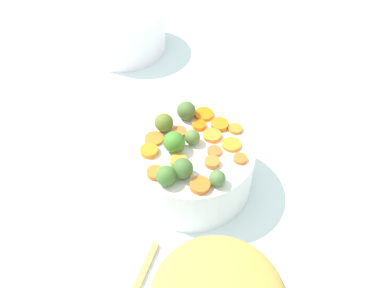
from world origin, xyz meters
name	(u,v)px	position (x,y,z in m)	size (l,w,h in m)	color
tabletop	(181,186)	(0.00, 0.00, 0.01)	(2.40, 2.40, 0.02)	white
serving_bowl_carrots	(192,166)	(0.02, 0.01, 0.07)	(0.24, 0.24, 0.11)	white
carrot_slice_0	(231,145)	(0.08, 0.06, 0.13)	(0.04, 0.04, 0.01)	orange
carrot_slice_1	(154,139)	(-0.05, -0.01, 0.13)	(0.04, 0.04, 0.01)	orange
carrot_slice_2	(240,159)	(0.11, 0.04, 0.13)	(0.03, 0.03, 0.01)	orange
carrot_slice_3	(153,172)	(0.00, -0.08, 0.13)	(0.03, 0.03, 0.01)	orange
carrot_slice_4	(178,161)	(0.02, -0.03, 0.13)	(0.03, 0.03, 0.01)	orange
carrot_slice_5	(149,151)	(-0.04, -0.04, 0.13)	(0.03, 0.03, 0.01)	orange
carrot_slice_6	(204,114)	(-0.01, 0.10, 0.13)	(0.04, 0.04, 0.01)	orange
carrot_slice_7	(200,126)	(0.00, 0.07, 0.13)	(0.03, 0.03, 0.01)	orange
carrot_slice_8	(214,151)	(0.06, 0.03, 0.13)	(0.03, 0.03, 0.01)	orange
carrot_slice_9	(235,129)	(0.06, 0.10, 0.13)	(0.03, 0.03, 0.01)	orange
carrot_slice_10	(212,162)	(0.07, 0.00, 0.13)	(0.03, 0.03, 0.01)	orange
carrot_slice_11	(179,132)	(-0.02, 0.03, 0.13)	(0.03, 0.03, 0.01)	orange
carrot_slice_12	(200,185)	(0.08, -0.06, 0.13)	(0.04, 0.04, 0.01)	orange
carrot_slice_13	(220,125)	(0.03, 0.09, 0.13)	(0.04, 0.04, 0.01)	orange
carrot_slice_14	(212,135)	(0.04, 0.06, 0.13)	(0.04, 0.04, 0.01)	orange
brussels_sprout_0	(166,176)	(0.03, -0.08, 0.15)	(0.04, 0.04, 0.04)	#487631
brussels_sprout_1	(164,123)	(-0.05, 0.03, 0.15)	(0.04, 0.04, 0.04)	olive
brussels_sprout_2	(186,111)	(-0.04, 0.08, 0.15)	(0.04, 0.04, 0.04)	#4E6D33
brussels_sprout_3	(174,142)	(-0.01, -0.01, 0.15)	(0.04, 0.04, 0.04)	#478729
brussels_sprout_4	(192,137)	(0.01, 0.03, 0.14)	(0.03, 0.03, 0.03)	#5C7D3A
brussels_sprout_5	(217,178)	(0.10, -0.03, 0.14)	(0.03, 0.03, 0.03)	#527A3F
brussels_sprout_6	(183,169)	(0.04, -0.05, 0.15)	(0.04, 0.04, 0.04)	#466E32
casserole_dish	(121,30)	(-0.43, 0.33, 0.08)	(0.25, 0.25, 0.12)	white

